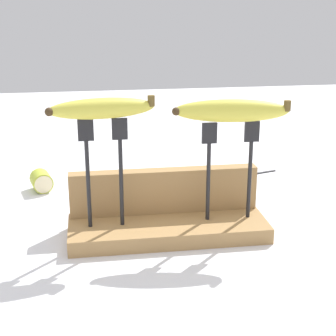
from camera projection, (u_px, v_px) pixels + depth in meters
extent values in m
plane|color=silver|center=(168.00, 236.00, 0.96)|extent=(3.00, 3.00, 0.00)
cube|color=#A87F4C|center=(168.00, 229.00, 0.96)|extent=(0.35, 0.12, 0.03)
cube|color=#A87F4C|center=(164.00, 191.00, 0.99)|extent=(0.34, 0.03, 0.08)
cylinder|color=black|center=(88.00, 185.00, 0.91)|extent=(0.01, 0.01, 0.15)
cube|color=black|center=(86.00, 131.00, 0.88)|extent=(0.03, 0.00, 0.04)
cylinder|color=black|center=(121.00, 184.00, 0.91)|extent=(0.01, 0.01, 0.15)
cube|color=black|center=(120.00, 129.00, 0.88)|extent=(0.03, 0.00, 0.04)
cylinder|color=black|center=(209.00, 183.00, 0.94)|extent=(0.01, 0.01, 0.14)
cube|color=black|center=(210.00, 134.00, 0.91)|extent=(0.03, 0.00, 0.04)
cylinder|color=black|center=(250.00, 181.00, 0.95)|extent=(0.01, 0.01, 0.14)
cube|color=black|center=(253.00, 132.00, 0.92)|extent=(0.03, 0.00, 0.04)
ellipsoid|color=#DBD147|center=(102.00, 109.00, 0.87)|extent=(0.18, 0.06, 0.03)
cylinder|color=brown|center=(151.00, 101.00, 0.89)|extent=(0.01, 0.01, 0.02)
sphere|color=#3F2D19|center=(49.00, 112.00, 0.85)|extent=(0.01, 0.01, 0.01)
ellipsoid|color=#DBD147|center=(232.00, 111.00, 0.90)|extent=(0.20, 0.06, 0.04)
cylinder|color=brown|center=(287.00, 106.00, 0.90)|extent=(0.01, 0.01, 0.02)
sphere|color=#3F2D19|center=(176.00, 111.00, 0.90)|extent=(0.01, 0.01, 0.01)
cylinder|color=black|center=(253.00, 173.00, 1.28)|extent=(0.12, 0.04, 0.01)
cube|color=black|center=(224.00, 178.00, 1.25)|extent=(0.04, 0.04, 0.01)
cylinder|color=#B2C138|center=(41.00, 181.00, 1.17)|extent=(0.05, 0.06, 0.04)
cylinder|color=beige|center=(44.00, 184.00, 1.15)|extent=(0.04, 0.01, 0.04)
torus|color=black|center=(131.00, 185.00, 1.20)|extent=(0.11, 0.11, 0.01)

